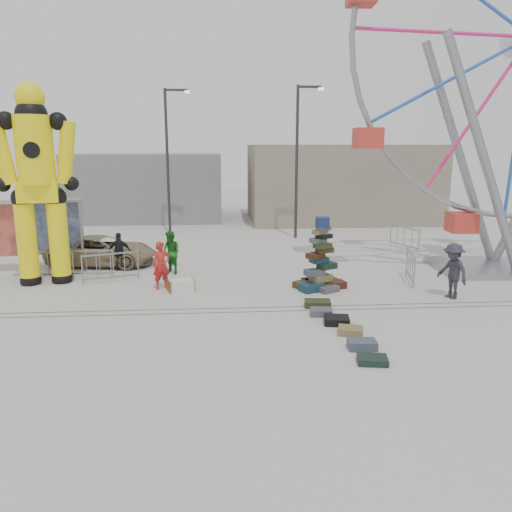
{
  "coord_description": "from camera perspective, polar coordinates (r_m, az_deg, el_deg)",
  "views": [
    {
      "loc": [
        -1.14,
        -13.7,
        4.87
      ],
      "look_at": [
        0.05,
        2.43,
        1.33
      ],
      "focal_mm": 35.0,
      "sensor_mm": 36.0,
      "label": 1
    }
  ],
  "objects": [
    {
      "name": "parked_suv",
      "position": [
        21.85,
        -17.22,
        0.59
      ],
      "size": [
        4.64,
        2.47,
        1.24
      ],
      "primitive_type": "imported",
      "rotation": [
        0.0,
        0.0,
        1.47
      ],
      "color": "#907E5D",
      "rests_on": "ground"
    },
    {
      "name": "row_case_2",
      "position": [
        14.3,
        9.2,
        -7.27
      ],
      "size": [
        0.78,
        0.68,
        0.21
      ],
      "primitive_type": "cube",
      "rotation": [
        0.0,
        0.0,
        -0.16
      ],
      "color": "black",
      "rests_on": "ground"
    },
    {
      "name": "barricade_wheel_back",
      "position": [
        25.31,
        16.58,
        2.02
      ],
      "size": [
        0.81,
        1.9,
        1.1
      ],
      "primitive_type": null,
      "rotation": [
        0.0,
        0.0,
        -1.2
      ],
      "color": "gray",
      "rests_on": "ground"
    },
    {
      "name": "pedestrian_black",
      "position": [
        20.66,
        -15.32,
        0.47
      ],
      "size": [
        0.92,
        0.41,
        1.54
      ],
      "primitive_type": "imported",
      "rotation": [
        0.0,
        0.0,
        3.18
      ],
      "color": "black",
      "rests_on": "ground"
    },
    {
      "name": "lamp_post_right",
      "position": [
        27.04,
        4.89,
        11.5
      ],
      "size": [
        1.41,
        0.25,
        8.0
      ],
      "color": "#2D2D30",
      "rests_on": "ground"
    },
    {
      "name": "ground",
      "position": [
        14.58,
        0.51,
        -7.15
      ],
      "size": [
        90.0,
        90.0,
        0.0
      ],
      "primitive_type": "plane",
      "color": "#9E9E99",
      "rests_on": "ground"
    },
    {
      "name": "building_right",
      "position": [
        34.75,
        9.44,
        8.29
      ],
      "size": [
        12.0,
        8.0,
        5.0
      ],
      "primitive_type": "cube",
      "color": "gray",
      "rests_on": "ground"
    },
    {
      "name": "row_case_5",
      "position": [
        12.0,
        13.16,
        -11.5
      ],
      "size": [
        0.75,
        0.59,
        0.16
      ],
      "primitive_type": "cube",
      "rotation": [
        0.0,
        0.0,
        -0.16
      ],
      "color": "black",
      "rests_on": "ground"
    },
    {
      "name": "row_case_0",
      "position": [
        15.71,
        7.05,
        -5.41
      ],
      "size": [
        0.86,
        0.62,
        0.2
      ],
      "primitive_type": "cube",
      "rotation": [
        0.0,
        0.0,
        -0.13
      ],
      "color": "#2B361B",
      "rests_on": "ground"
    },
    {
      "name": "building_left",
      "position": [
        36.13,
        -12.05,
        7.86
      ],
      "size": [
        10.0,
        8.0,
        4.4
      ],
      "primitive_type": "cube",
      "color": "gray",
      "rests_on": "ground"
    },
    {
      "name": "pedestrian_green",
      "position": [
        19.68,
        -9.69,
        0.37
      ],
      "size": [
        1.03,
        1.03,
        1.68
      ],
      "primitive_type": "imported",
      "rotation": [
        0.0,
        0.0,
        -0.77
      ],
      "color": "#1A6619",
      "rests_on": "ground"
    },
    {
      "name": "steamer_trunk",
      "position": [
        17.39,
        -8.56,
        -3.35
      ],
      "size": [
        0.99,
        0.78,
        0.41
      ],
      "primitive_type": "cube",
      "rotation": [
        0.0,
        0.0,
        0.36
      ],
      "color": "silver",
      "rests_on": "ground"
    },
    {
      "name": "pedestrian_grey",
      "position": [
        17.48,
        21.56,
        -1.6
      ],
      "size": [
        1.04,
        1.34,
        1.83
      ],
      "primitive_type": "imported",
      "rotation": [
        0.0,
        0.0,
        -1.22
      ],
      "color": "#272531",
      "rests_on": "ground"
    },
    {
      "name": "banner_scaffold",
      "position": [
        21.54,
        -24.36,
        3.97
      ],
      "size": [
        3.98,
        1.37,
        2.84
      ],
      "rotation": [
        0.0,
        0.0,
        0.19
      ],
      "color": "gray",
      "rests_on": "ground"
    },
    {
      "name": "suitcase_tower",
      "position": [
        17.59,
        7.34,
        -1.43
      ],
      "size": [
        1.92,
        1.67,
        2.53
      ],
      "rotation": [
        0.0,
        0.0,
        0.38
      ],
      "color": "#163544",
      "rests_on": "ground"
    },
    {
      "name": "row_case_4",
      "position": [
        12.73,
        12.04,
        -9.87
      ],
      "size": [
        0.72,
        0.5,
        0.23
      ],
      "primitive_type": "cube",
      "rotation": [
        0.0,
        0.0,
        -0.05
      ],
      "color": "#3F4B5A",
      "rests_on": "ground"
    },
    {
      "name": "barricade_dummy_b",
      "position": [
        19.88,
        -18.83,
        -0.86
      ],
      "size": [
        2.0,
        0.14,
        1.1
      ],
      "primitive_type": null,
      "rotation": [
        0.0,
        0.0,
        -0.02
      ],
      "color": "gray",
      "rests_on": "ground"
    },
    {
      "name": "track_line_far",
      "position": [
        15.53,
        0.2,
        -5.91
      ],
      "size": [
        40.0,
        0.04,
        0.01
      ],
      "primitive_type": "cube",
      "color": "#47443F",
      "rests_on": "ground"
    },
    {
      "name": "lamp_post_left",
      "position": [
        28.84,
        -9.92,
        11.42
      ],
      "size": [
        1.41,
        0.25,
        8.0
      ],
      "color": "#2D2D30",
      "rests_on": "ground"
    },
    {
      "name": "row_case_1",
      "position": [
        14.94,
        7.46,
        -6.37
      ],
      "size": [
        0.7,
        0.56,
        0.2
      ],
      "primitive_type": "cube",
      "rotation": [
        0.0,
        0.0,
        -0.15
      ],
      "color": "#4F5056",
      "rests_on": "ground"
    },
    {
      "name": "track_line_near",
      "position": [
        15.15,
        0.32,
        -6.38
      ],
      "size": [
        40.0,
        0.04,
        0.01
      ],
      "primitive_type": "cube",
      "color": "#47443F",
      "rests_on": "ground"
    },
    {
      "name": "crash_test_dummy",
      "position": [
        19.21,
        -23.73,
        8.17
      ],
      "size": [
        2.89,
        1.26,
        7.23
      ],
      "rotation": [
        0.0,
        0.0,
        0.18
      ],
      "color": "black",
      "rests_on": "ground"
    },
    {
      "name": "pedestrian_red",
      "position": [
        17.65,
        -10.76,
        -1.07
      ],
      "size": [
        0.72,
        0.6,
        1.68
      ],
      "primitive_type": "imported",
      "rotation": [
        0.0,
        0.0,
        0.39
      ],
      "color": "red",
      "rests_on": "ground"
    },
    {
      "name": "row_case_3",
      "position": [
        13.63,
        10.75,
        -8.38
      ],
      "size": [
        0.74,
        0.64,
        0.19
      ],
      "primitive_type": "cube",
      "rotation": [
        0.0,
        0.0,
        -0.26
      ],
      "color": "olive",
      "rests_on": "ground"
    },
    {
      "name": "barricade_dummy_c",
      "position": [
        19.05,
        -16.26,
        -1.25
      ],
      "size": [
        1.91,
        0.79,
        1.1
      ],
      "primitive_type": null,
      "rotation": [
        0.0,
        0.0,
        0.36
      ],
      "color": "gray",
      "rests_on": "ground"
    },
    {
      "name": "barricade_dummy_a",
      "position": [
        20.2,
        -22.67,
        -0.96
      ],
      "size": [
        1.97,
        0.54,
        1.1
      ],
      "primitive_type": null,
      "rotation": [
        0.0,
        0.0,
        -0.22
      ],
      "color": "gray",
      "rests_on": "ground"
    },
    {
      "name": "barricade_wheel_front",
      "position": [
        19.25,
        17.22,
        -1.17
      ],
      "size": [
        0.57,
        1.97,
        1.1
      ],
      "primitive_type": null,
      "rotation": [
        0.0,
        0.0,
        1.33
      ],
      "color": "gray",
      "rests_on": "ground"
    }
  ]
}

